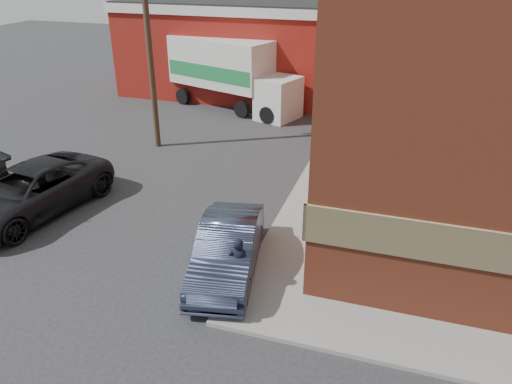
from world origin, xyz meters
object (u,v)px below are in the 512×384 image
Objects in this scene: warehouse at (259,46)px; sedan at (227,249)px; utility_pole at (149,41)px; suv_a at (29,191)px; man at (238,264)px; box_truck at (232,70)px.

warehouse is 3.56× the size of sedan.
utility_pole is 11.54m from sedan.
suv_a is (-2.54, -18.24, -1.98)m from warehouse.
warehouse is at bearing 93.83° from sedan.
man is 8.58m from suv_a.
warehouse reaches higher than man.
box_truck is (-6.05, 16.00, 1.35)m from man.
man reaches higher than sedan.
suv_a is (-8.34, 2.01, -0.05)m from man.
man is at bearing -50.46° from box_truck.
man is 0.33× the size of sedan.
utility_pole reaches higher than man.
sedan is (5.20, -19.50, -2.06)m from warehouse.
warehouse is at bearing 82.23° from utility_pole.
warehouse reaches higher than sedan.
box_truck is (-5.45, 15.25, 1.48)m from sedan.
man is 0.19× the size of box_truck.
warehouse is at bearing 91.64° from suv_a.
utility_pole is 7.31m from box_truck.
warehouse is 18.53m from suv_a.
man is 0.97m from sedan.
man is 0.25× the size of suv_a.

